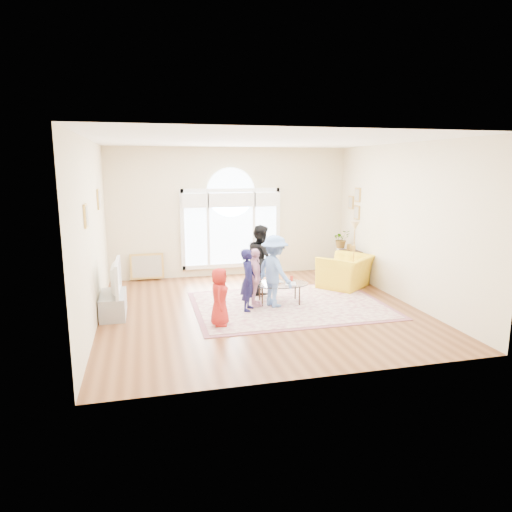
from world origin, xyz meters
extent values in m
plane|color=#592F16|center=(0.00, 0.00, 0.00)|extent=(6.00, 6.00, 0.00)
plane|color=beige|center=(0.00, 3.00, 1.60)|extent=(6.00, 0.00, 6.00)
plane|color=beige|center=(0.00, -3.00, 1.60)|extent=(6.00, 0.00, 6.00)
plane|color=beige|center=(-3.00, 0.00, 1.60)|extent=(0.00, 6.00, 6.00)
plane|color=beige|center=(3.00, 0.00, 1.60)|extent=(0.00, 6.00, 6.00)
plane|color=white|center=(0.00, 0.00, 3.20)|extent=(6.00, 6.00, 0.00)
cube|color=white|center=(0.00, 2.96, 0.25)|extent=(2.50, 0.08, 0.10)
cube|color=white|center=(0.00, 2.96, 2.15)|extent=(2.50, 0.08, 0.10)
cube|color=white|center=(-1.22, 2.96, 1.20)|extent=(0.10, 0.08, 2.00)
cube|color=white|center=(1.22, 2.96, 1.20)|extent=(0.10, 0.08, 2.00)
cube|color=#C6E2FF|center=(-0.90, 2.96, 1.20)|extent=(0.55, 0.02, 1.80)
cube|color=#C6E2FF|center=(0.90, 2.96, 1.20)|extent=(0.55, 0.02, 1.80)
cube|color=#C6E2FF|center=(0.00, 2.96, 1.20)|extent=(1.10, 0.02, 1.80)
cylinder|color=#C6E2FF|center=(0.00, 2.96, 2.10)|extent=(1.20, 0.02, 1.20)
cube|color=white|center=(-0.59, 2.95, 1.20)|extent=(0.07, 0.04, 1.80)
cube|color=white|center=(0.59, 2.95, 1.20)|extent=(0.07, 0.04, 1.80)
cube|color=white|center=(-0.90, 2.88, 1.92)|extent=(0.65, 0.12, 0.35)
cube|color=white|center=(0.00, 2.88, 1.92)|extent=(1.20, 0.12, 0.35)
cube|color=white|center=(0.90, 2.88, 1.92)|extent=(0.65, 0.12, 0.35)
cube|color=tan|center=(-2.98, 1.30, 2.10)|extent=(0.03, 0.34, 0.40)
cube|color=#ADA38E|center=(-2.96, 1.30, 2.10)|extent=(0.01, 0.28, 0.34)
cube|color=tan|center=(-2.98, -0.90, 2.00)|extent=(0.03, 0.30, 0.36)
cube|color=#ADA38E|center=(-2.96, -0.90, 2.00)|extent=(0.01, 0.24, 0.30)
cube|color=tan|center=(2.98, 2.05, 2.05)|extent=(0.03, 0.28, 0.34)
cube|color=#ADA38E|center=(2.96, 2.05, 2.05)|extent=(0.01, 0.22, 0.28)
cube|color=tan|center=(2.98, 2.05, 1.62)|extent=(0.03, 0.28, 0.34)
cube|color=#ADA38E|center=(2.96, 2.05, 1.62)|extent=(0.01, 0.22, 0.28)
cube|color=tan|center=(2.98, 2.40, 1.84)|extent=(0.03, 0.26, 0.32)
cube|color=#ADA38E|center=(2.96, 2.40, 1.84)|extent=(0.01, 0.20, 0.26)
cube|color=beige|center=(0.63, 0.11, 0.01)|extent=(3.60, 2.60, 0.02)
cube|color=#874C57|center=(0.63, 0.11, 0.01)|extent=(3.80, 2.80, 0.01)
cube|color=gray|center=(-2.75, 0.30, 0.21)|extent=(0.45, 1.00, 0.42)
imported|color=black|center=(-2.75, 0.30, 0.73)|extent=(0.14, 1.08, 0.62)
cube|color=#62A8DA|center=(-2.66, 0.30, 0.73)|extent=(0.02, 0.88, 0.50)
ellipsoid|color=silver|center=(0.47, 0.29, 0.41)|extent=(1.26, 0.90, 0.02)
cylinder|color=black|center=(0.87, 0.46, 0.20)|extent=(0.03, 0.03, 0.40)
cylinder|color=black|center=(0.13, 0.55, 0.20)|extent=(0.03, 0.03, 0.40)
cylinder|color=black|center=(0.81, 0.03, 0.20)|extent=(0.03, 0.03, 0.40)
cylinder|color=black|center=(0.07, 0.13, 0.20)|extent=(0.03, 0.03, 0.40)
imported|color=#B2A58C|center=(0.32, 0.37, 0.43)|extent=(0.27, 0.33, 0.03)
imported|color=#B2A58C|center=(0.57, 0.20, 0.43)|extent=(0.29, 0.34, 0.02)
cylinder|color=red|center=(0.75, 0.36, 0.48)|extent=(0.07, 0.07, 0.12)
imported|color=yellow|center=(2.31, 1.14, 0.37)|extent=(1.51, 1.49, 0.74)
cube|color=black|center=(2.78, 1.89, 0.35)|extent=(0.40, 0.50, 0.70)
cylinder|color=black|center=(2.55, 1.24, 0.01)|extent=(0.20, 0.20, 0.02)
cylinder|color=#A97A38|center=(2.55, 1.24, 0.68)|extent=(0.02, 0.02, 1.35)
cone|color=#CCB284|center=(2.55, 1.24, 1.40)|extent=(0.32, 0.32, 0.22)
cylinder|color=white|center=(2.70, 2.29, 0.35)|extent=(0.20, 0.20, 0.70)
imported|color=#33722D|center=(2.70, 2.29, 0.93)|extent=(0.44, 0.38, 0.46)
cube|color=tan|center=(-2.11, 2.90, 0.00)|extent=(0.80, 0.14, 0.62)
imported|color=#B3201C|center=(-0.92, -0.73, 0.53)|extent=(0.45, 0.57, 1.02)
imported|color=#14133D|center=(-0.25, -0.03, 0.62)|extent=(0.44, 0.51, 1.19)
imported|color=black|center=(0.30, 1.10, 0.77)|extent=(0.57, 0.73, 1.49)
imported|color=#F0AAC5|center=(-0.06, 0.18, 0.60)|extent=(0.38, 0.71, 1.15)
imported|color=#628CD6|center=(0.31, 0.10, 0.73)|extent=(0.83, 1.05, 1.42)
camera|label=1|loc=(-2.12, -8.24, 2.75)|focal=32.00mm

